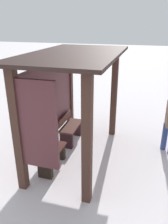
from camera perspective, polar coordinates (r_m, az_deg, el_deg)
The scene contains 4 objects.
ground_plane at distance 5.87m, azimuth -1.89°, elevation -10.77°, with size 60.00×60.00×0.00m, color white.
bus_shelter at distance 5.10m, azimuth -5.08°, elevation 6.17°, with size 3.43×1.90×2.56m.
bench_left_inside at distance 5.32m, azimuth -8.30°, elevation -10.81°, with size 0.96×0.37×0.72m.
bench_center_inside at distance 6.36m, azimuth -3.47°, elevation -4.51°, with size 0.96×0.41×0.77m.
Camera 1 is at (-4.69, -1.56, 3.17)m, focal length 36.02 mm.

